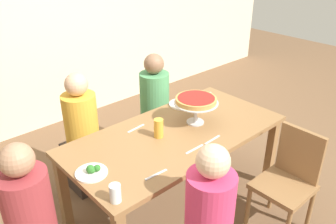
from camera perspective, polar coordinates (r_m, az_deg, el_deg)
The scene contains 16 objects.
ground_plane at distance 3.28m, azimuth 1.21°, elevation -14.58°, with size 12.00×12.00×0.00m, color brown.
rear_partition at distance 4.39m, azimuth -19.45°, elevation 15.35°, with size 8.00×0.12×2.80m, color beige.
dining_table at distance 2.89m, azimuth 1.34°, elevation -4.81°, with size 1.83×0.90×0.74m.
diner_far_left at distance 3.30m, azimuth -13.62°, elevation -4.59°, with size 0.34×0.34×1.15m.
diner_far_right at distance 3.66m, azimuth -2.16°, elevation -0.42°, with size 0.34×0.34×1.15m.
chair_near_right at distance 2.93m, azimuth 19.13°, elevation -10.05°, with size 0.40×0.40×0.87m.
deep_dish_pizza_stand at distance 2.91m, azimuth 4.60°, elevation 1.71°, with size 0.37×0.37×0.24m.
salad_plate_near_diner at distance 2.43m, azimuth -12.33°, elevation -9.44°, with size 0.22×0.22×0.07m.
salad_plate_far_diner at distance 3.30m, azimuth 2.39°, elevation 1.33°, with size 0.25×0.25×0.06m.
beer_glass_amber_tall at distance 2.75m, azimuth -1.54°, elevation -2.66°, with size 0.08×0.08×0.15m, color gold.
water_glass_clear_near at distance 2.17m, azimuth -8.60°, elevation -12.97°, with size 0.07×0.07×0.12m, color white.
cutlery_fork_near at distance 2.64m, azimuth 4.36°, elevation -6.06°, with size 0.18×0.02×0.01m, color silver.
cutlery_knife_near at distance 3.51m, azimuth 6.47°, elevation 2.72°, with size 0.18×0.02×0.01m, color silver.
cutlery_fork_far at distance 2.38m, azimuth -1.94°, elevation -10.16°, with size 0.18×0.02×0.01m, color silver.
cutlery_knife_far at distance 2.91m, azimuth -5.25°, elevation -2.67°, with size 0.18×0.02×0.01m, color silver.
cutlery_spare_fork at distance 2.77m, azimuth 7.24°, elevation -4.52°, with size 0.18×0.02×0.01m, color silver.
Camera 1 is at (-1.70, -1.77, 2.18)m, focal length 37.35 mm.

